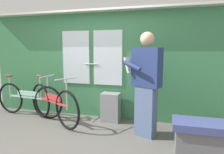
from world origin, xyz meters
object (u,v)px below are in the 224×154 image
(passenger_reading_newspaper, at_px, (146,82))
(bench_seat_corner, at_px, (198,136))
(trash_bin_by_wall, at_px, (111,107))
(bicycle_near_door, at_px, (28,99))
(bicycle_leaning_behind, at_px, (53,104))

(passenger_reading_newspaper, distance_m, bench_seat_corner, 1.07)
(passenger_reading_newspaper, height_order, trash_bin_by_wall, passenger_reading_newspaper)
(bicycle_near_door, height_order, bicycle_leaning_behind, bicycle_leaning_behind)
(passenger_reading_newspaper, xyz_separation_m, bench_seat_corner, (0.77, -0.37, -0.65))
(bicycle_near_door, distance_m, bicycle_leaning_behind, 0.77)
(bench_seat_corner, bearing_deg, passenger_reading_newspaper, 154.28)
(passenger_reading_newspaper, xyz_separation_m, trash_bin_by_wall, (-0.73, 0.51, -0.61))
(trash_bin_by_wall, bearing_deg, bicycle_near_door, -174.63)
(trash_bin_by_wall, bearing_deg, bicycle_leaning_behind, -159.49)
(bicycle_leaning_behind, height_order, trash_bin_by_wall, bicycle_leaning_behind)
(trash_bin_by_wall, bearing_deg, bench_seat_corner, -30.29)
(bicycle_near_door, xyz_separation_m, trash_bin_by_wall, (1.79, 0.17, -0.09))
(bicycle_near_door, bearing_deg, trash_bin_by_wall, 10.56)
(bicycle_leaning_behind, distance_m, trash_bin_by_wall, 1.13)
(trash_bin_by_wall, relative_size, bench_seat_corner, 0.80)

